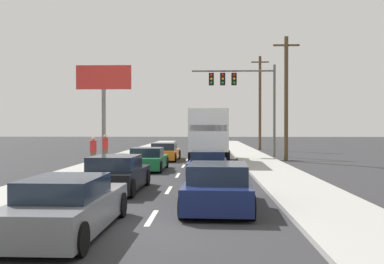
# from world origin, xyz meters

# --- Properties ---
(ground_plane) EXTENTS (140.00, 140.00, 0.00)m
(ground_plane) POSITION_xyz_m (0.00, 25.00, 0.00)
(ground_plane) COLOR #2B2B2D
(sidewalk_right) EXTENTS (2.70, 80.00, 0.14)m
(sidewalk_right) POSITION_xyz_m (4.90, 20.00, 0.07)
(sidewalk_right) COLOR #9E9E99
(sidewalk_right) RESTS_ON ground_plane
(sidewalk_left) EXTENTS (2.70, 80.00, 0.14)m
(sidewalk_left) POSITION_xyz_m (-4.90, 20.00, 0.07)
(sidewalk_left) COLOR #9E9E99
(sidewalk_left) RESTS_ON ground_plane
(lane_markings) EXTENTS (0.14, 57.00, 0.01)m
(lane_markings) POSITION_xyz_m (0.00, 18.60, 0.00)
(lane_markings) COLOR silver
(lane_markings) RESTS_ON ground_plane
(car_orange) EXTENTS (2.00, 4.52, 1.25)m
(car_orange) POSITION_xyz_m (-1.56, 20.64, 0.57)
(car_orange) COLOR orange
(car_orange) RESTS_ON ground_plane
(car_green) EXTENTS (1.99, 4.09, 1.24)m
(car_green) POSITION_xyz_m (-1.82, 13.54, 0.56)
(car_green) COLOR #196B38
(car_green) RESTS_ON ground_plane
(car_black) EXTENTS (2.04, 4.26, 1.31)m
(car_black) POSITION_xyz_m (-1.91, 5.76, 0.61)
(car_black) COLOR black
(car_black) RESTS_ON ground_plane
(car_gray) EXTENTS (1.89, 4.63, 1.27)m
(car_gray) POSITION_xyz_m (-1.66, -0.62, 0.59)
(car_gray) COLOR slate
(car_gray) RESTS_ON ground_plane
(box_truck) EXTENTS (2.68, 8.35, 3.42)m
(box_truck) POSITION_xyz_m (1.61, 18.38, 1.96)
(box_truck) COLOR white
(box_truck) RESTS_ON ground_plane
(car_blue) EXTENTS (1.98, 4.35, 1.21)m
(car_blue) POSITION_xyz_m (1.48, 10.90, 0.55)
(car_blue) COLOR #1E389E
(car_blue) RESTS_ON ground_plane
(car_navy) EXTENTS (2.14, 4.57, 1.32)m
(car_navy) POSITION_xyz_m (1.76, 2.54, 0.61)
(car_navy) COLOR #141E4C
(car_navy) RESTS_ON ground_plane
(traffic_signal_mast) EXTENTS (6.66, 0.69, 7.31)m
(traffic_signal_mast) POSITION_xyz_m (3.82, 24.68, 5.60)
(traffic_signal_mast) COLOR #595B56
(traffic_signal_mast) RESTS_ON ground_plane
(utility_pole_mid) EXTENTS (1.80, 0.28, 8.61)m
(utility_pole_mid) POSITION_xyz_m (6.89, 20.22, 4.44)
(utility_pole_mid) COLOR brown
(utility_pole_mid) RESTS_ON ground_plane
(utility_pole_far) EXTENTS (1.80, 0.28, 9.62)m
(utility_pole_far) POSITION_xyz_m (6.84, 34.85, 4.95)
(utility_pole_far) COLOR brown
(utility_pole_far) RESTS_ON ground_plane
(roadside_billboard) EXTENTS (4.91, 0.36, 7.83)m
(roadside_billboard) POSITION_xyz_m (-7.75, 28.27, 5.74)
(roadside_billboard) COLOR slate
(roadside_billboard) RESTS_ON ground_plane
(pedestrian_near_corner) EXTENTS (0.38, 0.38, 1.73)m
(pedestrian_near_corner) POSITION_xyz_m (-5.19, 17.95, 1.00)
(pedestrian_near_corner) COLOR brown
(pedestrian_near_corner) RESTS_ON sidewalk_left
(pedestrian_mid_block) EXTENTS (0.38, 0.38, 1.65)m
(pedestrian_mid_block) POSITION_xyz_m (-5.10, 14.63, 0.96)
(pedestrian_mid_block) COLOR brown
(pedestrian_mid_block) RESTS_ON sidewalk_left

